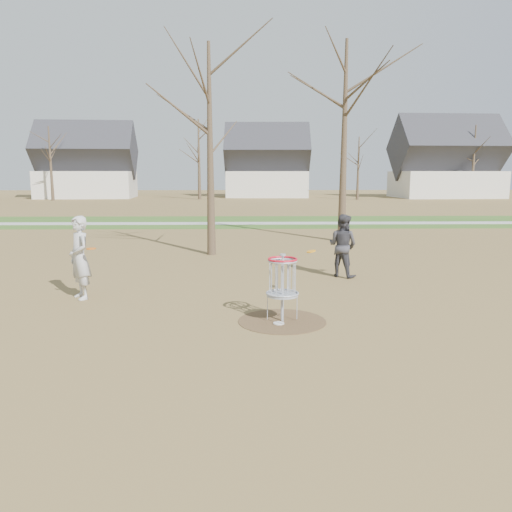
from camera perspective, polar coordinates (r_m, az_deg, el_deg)
The scene contains 11 objects.
ground at distance 10.25m, azimuth 3.00°, elevation -7.45°, with size 160.00×160.00×0.00m, color brown.
green_band at distance 30.93m, azimuth 0.16°, elevation 3.93°, with size 160.00×8.00×0.01m, color #2D5119.
footpath at distance 29.94m, azimuth 0.21°, elevation 3.77°, with size 160.00×1.50×0.01m, color #9E9E99.
dirt_circle at distance 10.25m, azimuth 3.00°, elevation -7.42°, with size 1.80×1.80×0.01m, color #47331E.
player_standing at distance 12.56m, azimuth -19.51°, elevation -0.19°, with size 0.73×0.48×1.99m, color #B7B7B7.
player_throwing at distance 14.62m, azimuth 9.87°, elevation 1.17°, with size 0.88×0.69×1.82m, color #36353B.
disc_grounded at distance 10.05m, azimuth 2.61°, elevation -7.68°, with size 0.22×0.22×0.02m, color silver.
discs_in_play at distance 11.81m, azimuth -5.44°, elevation 0.69°, with size 5.37×0.57×0.18m.
disc_golf_basket at distance 10.02m, azimuth 3.04°, elevation -2.45°, with size 0.64×0.64×1.35m.
bare_trees at distance 45.70m, azimuth 1.99°, elevation 12.41°, with size 52.62×44.98×9.00m.
houses_row at distance 62.55m, azimuth 3.47°, elevation 9.93°, with size 56.51×10.01×7.26m.
Camera 1 is at (-0.74, -9.78, 2.98)m, focal length 35.00 mm.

